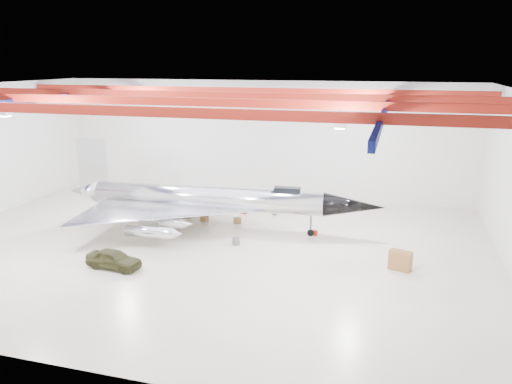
% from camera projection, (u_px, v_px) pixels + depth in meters
% --- Properties ---
extents(floor, '(40.00, 40.00, 0.00)m').
position_uv_depth(floor, '(202.00, 247.00, 35.33)').
color(floor, beige).
rests_on(floor, ground).
extents(wall_back, '(40.00, 0.00, 40.00)m').
position_uv_depth(wall_back, '(259.00, 139.00, 47.87)').
color(wall_back, silver).
rests_on(wall_back, floor).
extents(ceiling, '(40.00, 40.00, 0.00)m').
position_uv_depth(ceiling, '(198.00, 89.00, 32.52)').
color(ceiling, '#0A0F38').
rests_on(ceiling, wall_back).
extents(ceiling_structure, '(39.50, 29.50, 1.08)m').
position_uv_depth(ceiling_structure, '(198.00, 99.00, 32.70)').
color(ceiling_structure, maroon).
rests_on(ceiling_structure, ceiling).
extents(jet_aircraft, '(25.18, 15.41, 6.86)m').
position_uv_depth(jet_aircraft, '(206.00, 201.00, 38.56)').
color(jet_aircraft, silver).
rests_on(jet_aircraft, floor).
extents(jeep, '(3.71, 1.71, 1.23)m').
position_uv_depth(jeep, '(114.00, 259.00, 31.57)').
color(jeep, '#37371B').
rests_on(jeep, floor).
extents(desk, '(1.51, 1.10, 1.25)m').
position_uv_depth(desk, '(400.00, 260.00, 31.31)').
color(desk, brown).
rests_on(desk, floor).
extents(crate_ply, '(0.57, 0.52, 0.32)m').
position_uv_depth(crate_ply, '(187.00, 216.00, 41.80)').
color(crate_ply, olive).
rests_on(crate_ply, floor).
extents(toolbox_red, '(0.53, 0.47, 0.32)m').
position_uv_depth(toolbox_red, '(244.00, 212.00, 43.01)').
color(toolbox_red, '#9D1E0F').
rests_on(toolbox_red, floor).
extents(engine_drum, '(0.63, 0.63, 0.50)m').
position_uv_depth(engine_drum, '(236.00, 241.00, 35.69)').
color(engine_drum, '#59595B').
rests_on(engine_drum, floor).
extents(parts_bin, '(0.75, 0.67, 0.44)m').
position_uv_depth(parts_bin, '(237.00, 221.00, 40.43)').
color(parts_bin, olive).
rests_on(parts_bin, floor).
extents(crate_small, '(0.37, 0.32, 0.23)m').
position_uv_depth(crate_small, '(146.00, 211.00, 43.31)').
color(crate_small, '#59595B').
rests_on(crate_small, floor).
extents(tool_chest, '(0.41, 0.41, 0.34)m').
position_uv_depth(tool_chest, '(315.00, 233.00, 37.71)').
color(tool_chest, '#9D1E0F').
rests_on(tool_chest, floor).
extents(oil_barrel, '(0.64, 0.56, 0.39)m').
position_uv_depth(oil_barrel, '(204.00, 218.00, 41.08)').
color(oil_barrel, olive).
rests_on(oil_barrel, floor).
extents(spares_box, '(0.45, 0.45, 0.35)m').
position_uv_depth(spares_box, '(275.00, 213.00, 42.57)').
color(spares_box, '#59595B').
rests_on(spares_box, floor).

